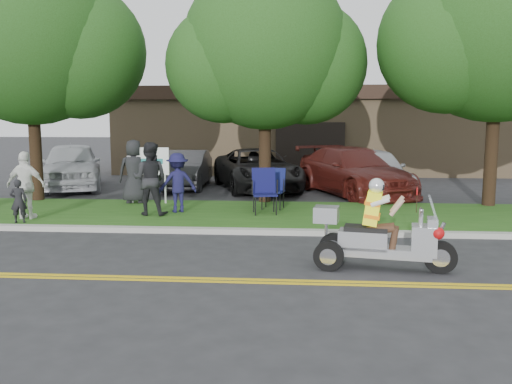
# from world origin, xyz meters

# --- Properties ---
(ground) EXTENTS (120.00, 120.00, 0.00)m
(ground) POSITION_xyz_m (0.00, 0.00, 0.00)
(ground) COLOR #28282B
(ground) RESTS_ON ground
(centerline_near) EXTENTS (60.00, 0.10, 0.01)m
(centerline_near) POSITION_xyz_m (0.00, -0.58, 0.01)
(centerline_near) COLOR gold
(centerline_near) RESTS_ON ground
(centerline_far) EXTENTS (60.00, 0.10, 0.01)m
(centerline_far) POSITION_xyz_m (0.00, -0.42, 0.01)
(centerline_far) COLOR gold
(centerline_far) RESTS_ON ground
(curb) EXTENTS (60.00, 0.25, 0.12)m
(curb) POSITION_xyz_m (0.00, 3.05, 0.06)
(curb) COLOR #A8A89E
(curb) RESTS_ON ground
(grass_verge) EXTENTS (60.00, 4.00, 0.10)m
(grass_verge) POSITION_xyz_m (0.00, 5.20, 0.06)
(grass_verge) COLOR #215115
(grass_verge) RESTS_ON ground
(commercial_building) EXTENTS (18.00, 8.20, 4.00)m
(commercial_building) POSITION_xyz_m (2.00, 18.98, 2.01)
(commercial_building) COLOR #9E7F5B
(commercial_building) RESTS_ON ground
(tree_left) EXTENTS (6.62, 5.40, 7.78)m
(tree_left) POSITION_xyz_m (-6.44, 7.03, 4.85)
(tree_left) COLOR #332114
(tree_left) RESTS_ON ground
(tree_mid) EXTENTS (5.88, 4.80, 7.05)m
(tree_mid) POSITION_xyz_m (0.55, 7.23, 4.43)
(tree_mid) COLOR #332114
(tree_mid) RESTS_ON ground
(tree_right) EXTENTS (6.86, 5.60, 8.07)m
(tree_right) POSITION_xyz_m (7.06, 7.03, 5.03)
(tree_right) COLOR #332114
(tree_right) RESTS_ON ground
(business_sign) EXTENTS (1.25, 0.06, 1.75)m
(business_sign) POSITION_xyz_m (-2.90, 6.60, 1.26)
(business_sign) COLOR silver
(business_sign) RESTS_ON ground
(trike_scooter) EXTENTS (2.44, 1.00, 1.60)m
(trike_scooter) POSITION_xyz_m (2.88, 0.40, 0.56)
(trike_scooter) COLOR black
(trike_scooter) RESTS_ON ground
(lawn_chair_a) EXTENTS (0.73, 0.75, 1.19)m
(lawn_chair_a) POSITION_xyz_m (0.61, 5.23, 0.77)
(lawn_chair_a) COLOR black
(lawn_chair_a) RESTS_ON grass_verge
(lawn_chair_b) EXTENTS (0.68, 0.70, 1.11)m
(lawn_chair_b) POSITION_xyz_m (0.83, 6.02, 0.73)
(lawn_chair_b) COLOR black
(lawn_chair_b) RESTS_ON grass_verge
(spectator_adult_mid) EXTENTS (0.95, 0.76, 1.89)m
(spectator_adult_mid) POSITION_xyz_m (-2.33, 4.71, 1.05)
(spectator_adult_mid) COLOR black
(spectator_adult_mid) RESTS_ON grass_verge
(spectator_adult_right) EXTENTS (1.00, 0.45, 1.69)m
(spectator_adult_right) POSITION_xyz_m (-5.26, 3.94, 0.95)
(spectator_adult_right) COLOR white
(spectator_adult_right) RESTS_ON grass_verge
(spectator_chair_a) EXTENTS (1.18, 0.96, 1.58)m
(spectator_chair_a) POSITION_xyz_m (-1.71, 5.18, 0.90)
(spectator_chair_a) COLOR #191742
(spectator_chair_a) RESTS_ON grass_verge
(spectator_chair_b) EXTENTS (1.02, 0.76, 1.88)m
(spectator_chair_b) POSITION_xyz_m (-3.33, 6.64, 1.04)
(spectator_chair_b) COLOR black
(spectator_chair_b) RESTS_ON grass_verge
(child_left) EXTENTS (0.44, 0.35, 1.06)m
(child_left) POSITION_xyz_m (-5.19, 3.40, 0.63)
(child_left) COLOR black
(child_left) RESTS_ON grass_verge
(parked_car_far_left) EXTENTS (3.64, 5.42, 1.71)m
(parked_car_far_left) POSITION_xyz_m (-6.81, 10.28, 0.86)
(parked_car_far_left) COLOR #B9BAC1
(parked_car_far_left) RESTS_ON ground
(parked_car_left) EXTENTS (1.63, 4.27, 1.39)m
(parked_car_left) POSITION_xyz_m (-2.67, 10.82, 0.69)
(parked_car_left) COLOR #2F2F31
(parked_car_left) RESTS_ON ground
(parked_car_mid) EXTENTS (3.99, 5.83, 1.48)m
(parked_car_mid) POSITION_xyz_m (0.00, 10.60, 0.74)
(parked_car_mid) COLOR black
(parked_car_mid) RESTS_ON ground
(parked_car_right) EXTENTS (4.33, 5.99, 1.61)m
(parked_car_right) POSITION_xyz_m (3.38, 9.47, 0.81)
(parked_car_right) COLOR #531813
(parked_car_right) RESTS_ON ground
(parked_car_far_right) EXTENTS (2.66, 5.01, 1.62)m
(parked_car_far_right) POSITION_xyz_m (4.00, 9.65, 0.81)
(parked_car_far_right) COLOR #B5B7BC
(parked_car_far_right) RESTS_ON ground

